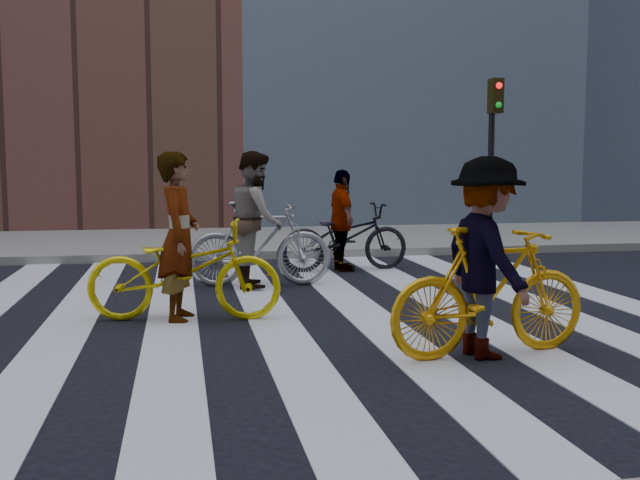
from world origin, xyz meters
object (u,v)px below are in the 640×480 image
object	(u,v)px
bike_silver_mid	(260,244)
bike_yellow_right	(490,292)
rider_left	(179,237)
rider_mid	(256,219)
bike_yellow_left	(184,270)
rider_rear	(342,221)
traffic_signal	(493,134)
bike_dark_rear	(345,237)
rider_right	(486,258)

from	to	relation	value
bike_silver_mid	bike_yellow_right	world-z (taller)	bike_silver_mid
rider_left	rider_mid	world-z (taller)	rider_mid
bike_yellow_left	rider_rear	world-z (taller)	rider_rear
traffic_signal	rider_rear	bearing A→B (deg)	-150.13
bike_yellow_left	rider_mid	world-z (taller)	rider_mid
bike_yellow_right	rider_left	size ratio (longest dim) A/B	1.06
rider_left	bike_silver_mid	bearing A→B (deg)	-19.05
bike_yellow_right	rider_rear	xyz separation A→B (m)	(-0.18, 5.44, 0.22)
bike_yellow_left	rider_left	size ratio (longest dim) A/B	1.14
traffic_signal	bike_dark_rear	world-z (taller)	traffic_signal
bike_yellow_right	rider_right	size ratio (longest dim) A/B	1.09
bike_yellow_right	traffic_signal	bearing A→B (deg)	-31.60
bike_yellow_left	bike_yellow_right	size ratio (longest dim) A/B	1.08
bike_yellow_left	rider_left	xyz separation A→B (m)	(-0.05, 0.00, 0.37)
traffic_signal	bike_dark_rear	xyz separation A→B (m)	(-3.34, -1.95, -1.73)
bike_dark_rear	rider_right	distance (m)	5.45
traffic_signal	rider_rear	xyz separation A→B (m)	(-3.39, -1.95, -1.46)
traffic_signal	rider_mid	distance (m)	6.00
rider_rear	rider_left	bearing A→B (deg)	138.02
rider_left	rider_mid	distance (m)	2.36
rider_mid	bike_yellow_right	bearing A→B (deg)	-154.23
rider_rear	rider_right	bearing A→B (deg)	176.92
traffic_signal	bike_yellow_right	distance (m)	8.23
rider_mid	rider_rear	distance (m)	1.96
bike_silver_mid	rider_left	bearing A→B (deg)	155.90
bike_dark_rear	bike_yellow_right	bearing A→B (deg)	176.92
bike_yellow_right	rider_left	bearing A→B (deg)	44.71
bike_dark_rear	rider_right	world-z (taller)	rider_right
bike_silver_mid	rider_left	distance (m)	2.40
rider_left	rider_rear	distance (m)	4.22
bike_dark_rear	rider_mid	size ratio (longest dim) A/B	1.09
rider_rear	rider_mid	bearing A→B (deg)	125.14
bike_silver_mid	bike_dark_rear	size ratio (longest dim) A/B	0.96
bike_yellow_right	bike_silver_mid	bearing A→B (deg)	13.25
rider_rear	traffic_signal	bearing A→B (deg)	-64.62
rider_mid	traffic_signal	bearing A→B (deg)	-53.07
bike_yellow_left	bike_dark_rear	distance (m)	4.22
rider_right	bike_yellow_right	bearing A→B (deg)	-98.11
rider_right	rider_rear	distance (m)	5.44
bike_silver_mid	rider_left	size ratio (longest dim) A/B	1.08
bike_silver_mid	bike_yellow_right	bearing A→B (deg)	-154.83
traffic_signal	bike_yellow_right	xyz separation A→B (m)	(-3.21, -7.38, -1.69)
bike_yellow_left	bike_silver_mid	size ratio (longest dim) A/B	1.06
traffic_signal	bike_silver_mid	bearing A→B (deg)	-146.62
traffic_signal	rider_left	bearing A→B (deg)	-138.38
bike_dark_rear	rider_rear	distance (m)	0.27
rider_right	rider_rear	world-z (taller)	rider_right
bike_yellow_left	rider_rear	xyz separation A→B (m)	(2.52, 3.35, 0.26)
rider_rear	bike_dark_rear	bearing A→B (deg)	-94.49
rider_right	bike_silver_mid	bearing A→B (deg)	12.66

